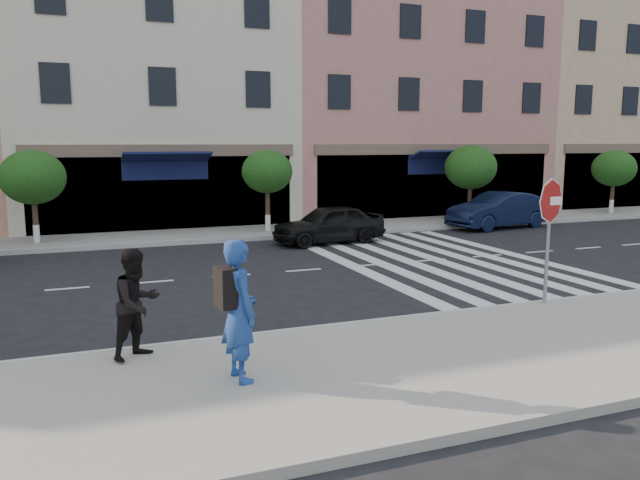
{
  "coord_description": "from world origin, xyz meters",
  "views": [
    {
      "loc": [
        -3.61,
        -11.72,
        3.47
      ],
      "look_at": [
        1.13,
        0.51,
        1.4
      ],
      "focal_mm": 35.0,
      "sensor_mm": 36.0,
      "label": 1
    }
  ],
  "objects_px": {
    "photographer": "(239,310)",
    "car_far_mid": "(329,224)",
    "car_far_right": "(499,210)",
    "walker": "(137,303)",
    "stop_sign": "(550,213)"
  },
  "relations": [
    {
      "from": "stop_sign",
      "to": "photographer",
      "type": "relative_size",
      "value": 1.29
    },
    {
      "from": "stop_sign",
      "to": "car_far_mid",
      "type": "bearing_deg",
      "value": 95.58
    },
    {
      "from": "photographer",
      "to": "car_far_right",
      "type": "relative_size",
      "value": 0.45
    },
    {
      "from": "stop_sign",
      "to": "walker",
      "type": "height_order",
      "value": "stop_sign"
    },
    {
      "from": "photographer",
      "to": "car_far_mid",
      "type": "bearing_deg",
      "value": -35.62
    },
    {
      "from": "walker",
      "to": "car_far_right",
      "type": "distance_m",
      "value": 18.76
    },
    {
      "from": "walker",
      "to": "car_far_mid",
      "type": "relative_size",
      "value": 0.44
    },
    {
      "from": "walker",
      "to": "photographer",
      "type": "bearing_deg",
      "value": -85.37
    },
    {
      "from": "car_far_right",
      "to": "photographer",
      "type": "bearing_deg",
      "value": -55.72
    },
    {
      "from": "car_far_mid",
      "to": "car_far_right",
      "type": "height_order",
      "value": "car_far_right"
    },
    {
      "from": "photographer",
      "to": "walker",
      "type": "distance_m",
      "value": 1.94
    },
    {
      "from": "photographer",
      "to": "car_far_right",
      "type": "xyz_separation_m",
      "value": [
        13.87,
        12.58,
        -0.42
      ]
    },
    {
      "from": "car_far_mid",
      "to": "car_far_right",
      "type": "relative_size",
      "value": 0.88
    },
    {
      "from": "car_far_mid",
      "to": "photographer",
      "type": "bearing_deg",
      "value": -32.58
    },
    {
      "from": "stop_sign",
      "to": "photographer",
      "type": "xyz_separation_m",
      "value": [
        -6.93,
        -1.81,
        -0.88
      ]
    }
  ]
}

